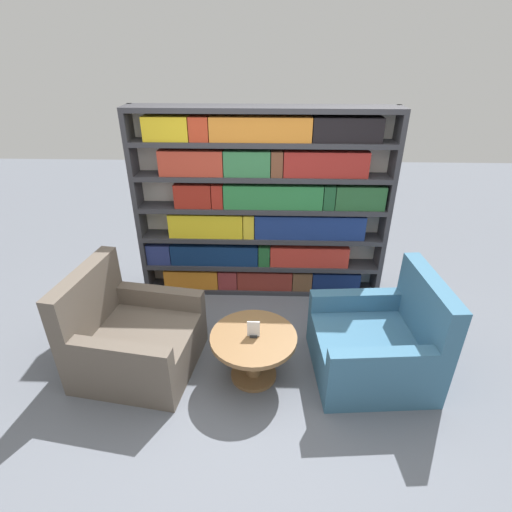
% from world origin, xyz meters
% --- Properties ---
extents(ground_plane, '(14.00, 14.00, 0.00)m').
position_xyz_m(ground_plane, '(0.00, 0.00, 0.00)').
color(ground_plane, slate).
extents(bookshelf, '(2.65, 0.30, 2.03)m').
position_xyz_m(bookshelf, '(0.01, 1.45, 1.01)').
color(bookshelf, silver).
rests_on(bookshelf, ground_plane).
extents(armchair_left, '(1.07, 1.04, 0.93)m').
position_xyz_m(armchair_left, '(-1.10, 0.16, 0.29)').
color(armchair_left, brown).
rests_on(armchair_left, ground_plane).
extents(armchair_right, '(1.02, 0.97, 0.93)m').
position_xyz_m(armchair_right, '(1.03, 0.16, 0.29)').
color(armchair_right, '#386684').
rests_on(armchair_right, ground_plane).
extents(coffee_table, '(0.72, 0.72, 0.44)m').
position_xyz_m(coffee_table, '(-0.04, 0.05, 0.32)').
color(coffee_table, brown).
rests_on(coffee_table, ground_plane).
extents(table_sign, '(0.10, 0.06, 0.15)m').
position_xyz_m(table_sign, '(-0.04, 0.05, 0.50)').
color(table_sign, black).
rests_on(table_sign, coffee_table).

